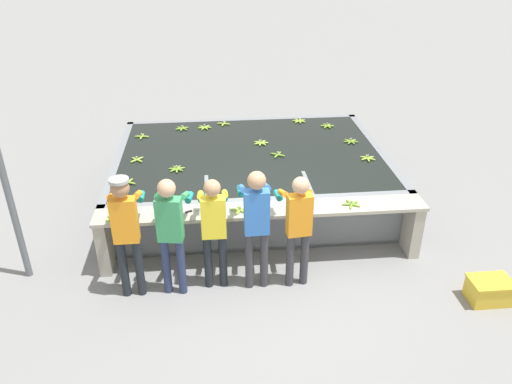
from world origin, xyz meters
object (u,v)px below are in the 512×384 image
Objects in this scene: banana_bunch_floating_6 at (177,169)px; banana_bunch_floating_10 at (368,158)px; worker_2 at (214,224)px; banana_bunch_floating_3 at (299,121)px; banana_bunch_floating_1 at (182,128)px; banana_bunch_floating_8 at (137,160)px; banana_bunch_ledge_0 at (240,210)px; banana_bunch_floating_5 at (327,126)px; banana_bunch_ledge_1 at (351,204)px; crate at (489,290)px; banana_bunch_ledge_2 at (116,218)px; worker_0 at (126,225)px; banana_bunch_floating_11 at (261,143)px; worker_3 at (256,219)px; banana_bunch_floating_7 at (351,141)px; banana_bunch_floating_4 at (224,124)px; worker_1 at (171,226)px; banana_bunch_floating_12 at (128,182)px; banana_bunch_floating_9 at (278,155)px; support_post_left at (3,174)px; knife_0 at (194,210)px; banana_bunch_floating_0 at (205,127)px; worker_4 at (298,222)px; banana_bunch_floating_2 at (142,136)px.

banana_bunch_floating_10 is at bearing 2.03° from banana_bunch_floating_6.
banana_bunch_floating_3 is at bearing 65.22° from worker_2.
banana_bunch_floating_1 and banana_bunch_floating_3 have the same top height.
banana_bunch_ledge_0 is at bearing -49.00° from banana_bunch_floating_8.
banana_bunch_ledge_1 is at bearing -96.53° from banana_bunch_floating_5.
banana_bunch_ledge_2 is at bearing 167.27° from crate.
banana_bunch_floating_11 is at bearing 55.47° from worker_0.
banana_bunch_floating_5 is 3.34m from banana_bunch_floating_6.
banana_bunch_floating_11 is at bearing 82.79° from worker_3.
banana_bunch_floating_11 is (-1.65, 0.09, 0.00)m from banana_bunch_floating_7.
banana_bunch_floating_4 is at bearing 170.98° from banana_bunch_floating_5.
banana_bunch_ledge_1 is (2.50, 0.55, -0.13)m from worker_1.
worker_3 reaches higher than worker_2.
banana_bunch_floating_4 and banana_bunch_floating_12 have the same top height.
banana_bunch_floating_12 is at bearing -161.54° from banana_bunch_floating_9.
worker_3 is at bearing -9.17° from support_post_left.
worker_1 is at bearing -137.52° from banana_bunch_floating_7.
banana_bunch_floating_4 reaches higher than knife_0.
banana_bunch_ledge_2 reaches higher than banana_bunch_floating_0.
banana_bunch_floating_9 is at bearing 88.66° from worker_4.
worker_3 is at bearing -60.31° from banana_bunch_floating_6.
worker_3 is 6.16× the size of banana_bunch_floating_10.
banana_bunch_floating_10 is at bearing -19.30° from banana_bunch_floating_2.
worker_3 is 6.16× the size of banana_bunch_floating_2.
banana_bunch_floating_5 is (0.50, -0.34, 0.00)m from banana_bunch_floating_3.
worker_3 is at bearing -35.65° from knife_0.
worker_2 is at bearing -107.85° from banana_bunch_floating_11.
worker_1 reaches higher than banana_bunch_floating_1.
worker_2 is 3.92m from banana_bunch_floating_4.
worker_1 is 3.82m from banana_bunch_floating_10.
banana_bunch_floating_0 is at bearing 86.91° from knife_0.
banana_bunch_floating_5 reaches higher than crate.
banana_bunch_floating_6 is 0.84m from banana_bunch_floating_12.
banana_bunch_floating_9 is (0.60, 2.36, -0.16)m from worker_3.
banana_bunch_ledge_2 reaches higher than banana_bunch_floating_3.
worker_0 is 6.18× the size of banana_bunch_floating_3.
banana_bunch_floating_7 is at bearing 18.47° from banana_bunch_floating_12.
banana_bunch_floating_11 is at bearing 112.55° from banana_bunch_floating_9.
banana_bunch_ledge_2 is at bearing -90.86° from banana_bunch_floating_2.
worker_3 reaches higher than crate.
banana_bunch_floating_9 is 2.27m from knife_0.
banana_bunch_floating_11 and banana_bunch_floating_12 have the same top height.
banana_bunch_floating_11 is 2.46m from banana_bunch_ledge_0.
worker_2 is 2.63m from banana_bunch_floating_8.
banana_bunch_ledge_2 is at bearing -178.13° from banana_bunch_ledge_0.
banana_bunch_floating_1 is 6.07m from crate.
banana_bunch_floating_6 is 1.76m from banana_bunch_floating_9.
worker_3 reaches higher than banana_bunch_floating_0.
support_post_left is (-4.45, -3.48, 0.71)m from banana_bunch_floating_3.
worker_1 is 6.00× the size of banana_bunch_floating_2.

